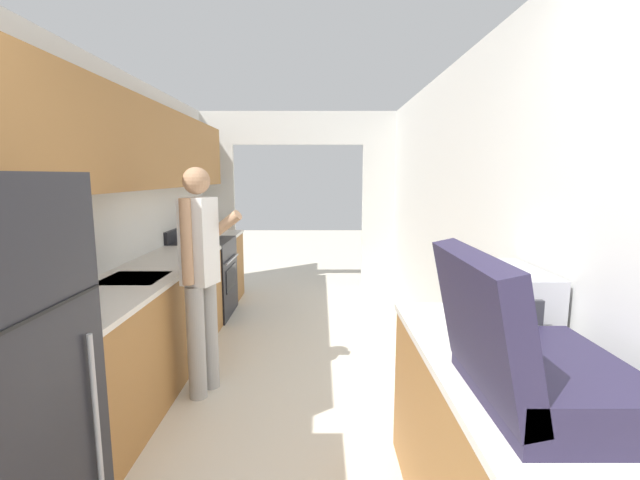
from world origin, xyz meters
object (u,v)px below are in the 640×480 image
(suitcase, at_px, (524,359))
(microwave, at_px, (501,300))
(range_oven, at_px, (203,277))
(knife, at_px, (218,233))
(person, at_px, (199,275))

(suitcase, relative_size, microwave, 1.24)
(range_oven, height_order, knife, range_oven)
(knife, bearing_deg, microwave, -79.40)
(range_oven, relative_size, knife, 3.07)
(person, relative_size, suitcase, 2.66)
(person, height_order, suitcase, person)
(suitcase, bearing_deg, range_oven, 119.64)
(range_oven, bearing_deg, knife, 85.09)
(person, distance_m, suitcase, 2.32)
(range_oven, height_order, person, person)
(person, distance_m, knife, 2.48)
(person, distance_m, microwave, 2.05)
(microwave, bearing_deg, person, 148.08)
(person, relative_size, knife, 5.05)
(knife, bearing_deg, suitcase, -85.68)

